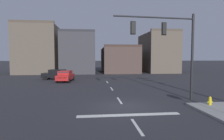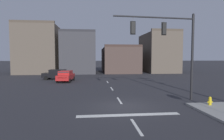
{
  "view_description": "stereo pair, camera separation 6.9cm",
  "coord_description": "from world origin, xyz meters",
  "px_view_note": "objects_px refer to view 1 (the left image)",
  "views": [
    {
      "loc": [
        -2.31,
        -13.34,
        3.52
      ],
      "look_at": [
        -0.45,
        3.55,
        2.42
      ],
      "focal_mm": 30.59,
      "sensor_mm": 36.0,
      "label": 1
    },
    {
      "loc": [
        -2.25,
        -13.35,
        3.52
      ],
      "look_at": [
        -0.45,
        3.55,
        2.42
      ],
      "focal_mm": 30.59,
      "sensor_mm": 36.0,
      "label": 2
    }
  ],
  "objects_px": {
    "car_lot_nearside": "(57,74)",
    "car_lot_middle": "(65,76)",
    "fire_hydrant": "(210,102)",
    "signal_mast_near_side": "(171,41)"
  },
  "relations": [
    {
      "from": "signal_mast_near_side",
      "to": "car_lot_middle",
      "type": "bearing_deg",
      "value": 126.78
    },
    {
      "from": "car_lot_nearside",
      "to": "fire_hydrant",
      "type": "relative_size",
      "value": 6.12
    },
    {
      "from": "car_lot_middle",
      "to": "fire_hydrant",
      "type": "distance_m",
      "value": 19.95
    },
    {
      "from": "car_lot_nearside",
      "to": "car_lot_middle",
      "type": "bearing_deg",
      "value": -59.47
    },
    {
      "from": "car_lot_middle",
      "to": "fire_hydrant",
      "type": "relative_size",
      "value": 6.12
    },
    {
      "from": "car_lot_nearside",
      "to": "fire_hydrant",
      "type": "distance_m",
      "value": 23.42
    },
    {
      "from": "signal_mast_near_side",
      "to": "fire_hydrant",
      "type": "xyz_separation_m",
      "value": [
        2.02,
        -2.19,
        -4.52
      ]
    },
    {
      "from": "car_lot_middle",
      "to": "fire_hydrant",
      "type": "height_order",
      "value": "car_lot_middle"
    },
    {
      "from": "signal_mast_near_side",
      "to": "car_lot_middle",
      "type": "height_order",
      "value": "signal_mast_near_side"
    },
    {
      "from": "car_lot_nearside",
      "to": "car_lot_middle",
      "type": "relative_size",
      "value": 1.0
    }
  ]
}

